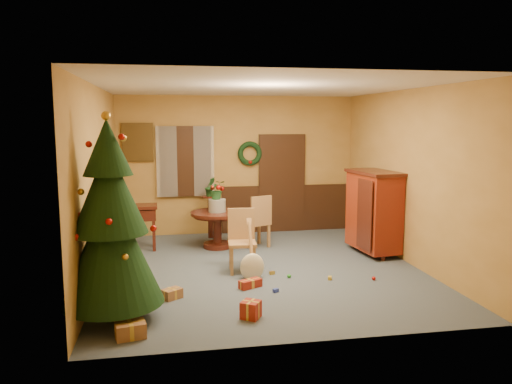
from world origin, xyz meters
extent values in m
plane|color=#3C4758|center=(0.00, 0.00, 0.00)|extent=(5.50, 5.50, 0.00)
plane|color=silver|center=(0.00, 0.00, 2.90)|extent=(5.50, 5.50, 0.00)
plane|color=olive|center=(0.00, 2.75, 1.45)|extent=(5.00, 0.00, 5.00)
plane|color=olive|center=(0.00, -2.75, 1.45)|extent=(5.00, 0.00, 5.00)
plane|color=olive|center=(-2.50, 0.00, 1.45)|extent=(0.00, 5.50, 5.50)
plane|color=olive|center=(2.50, 0.00, 1.45)|extent=(0.00, 5.50, 5.50)
cube|color=black|center=(1.05, 2.71, 0.50)|extent=(2.80, 0.06, 1.00)
cube|color=black|center=(0.95, 2.70, 1.05)|extent=(1.00, 0.08, 2.10)
cube|color=white|center=(0.95, 2.73, 1.00)|extent=(0.80, 0.03, 1.90)
cube|color=black|center=(-1.10, 2.70, 1.55)|extent=(1.05, 0.08, 1.45)
cube|color=white|center=(-1.10, 2.73, 1.55)|extent=(0.88, 0.03, 1.25)
cube|color=white|center=(-1.48, 2.65, 1.55)|extent=(0.42, 0.02, 1.45)
cube|color=white|center=(-0.72, 2.65, 1.55)|extent=(0.42, 0.02, 1.45)
torus|color=black|center=(0.25, 2.67, 1.70)|extent=(0.51, 0.11, 0.51)
cube|color=#4C3819|center=(-2.05, 2.71, 1.95)|extent=(0.62, 0.05, 0.78)
cube|color=gray|center=(-2.05, 2.74, 1.95)|extent=(0.48, 0.02, 0.62)
cylinder|color=black|center=(-0.57, 1.51, 0.66)|extent=(1.00, 1.00, 0.05)
cylinder|color=black|center=(-0.57, 1.51, 0.61)|extent=(0.89, 0.89, 0.04)
cylinder|color=black|center=(-0.57, 1.51, 0.34)|extent=(0.16, 0.16, 0.55)
cylinder|color=black|center=(-0.57, 1.51, 0.04)|extent=(0.54, 0.54, 0.09)
cylinder|color=slate|center=(-0.57, 1.51, 0.81)|extent=(0.33, 0.33, 0.24)
imported|color=#1E4C23|center=(-0.57, 1.51, 1.10)|extent=(0.32, 0.28, 0.36)
cube|color=#9C6F3E|center=(-0.34, -0.10, 0.46)|extent=(0.46, 0.46, 0.05)
cube|color=#9C6F3E|center=(-0.32, 0.09, 0.74)|extent=(0.43, 0.07, 0.51)
cube|color=#9C6F3E|center=(-0.15, 0.06, 0.22)|extent=(0.05, 0.05, 0.44)
cube|color=#9C6F3E|center=(-0.50, 0.09, 0.22)|extent=(0.05, 0.05, 0.44)
cube|color=#9C6F3E|center=(-0.18, -0.29, 0.22)|extent=(0.05, 0.05, 0.44)
cube|color=#9C6F3E|center=(-0.53, -0.26, 0.22)|extent=(0.05, 0.05, 0.44)
cube|color=#9C6F3E|center=(0.16, 1.45, 0.46)|extent=(0.56, 0.56, 0.05)
cube|color=#9C6F3E|center=(0.23, 1.27, 0.74)|extent=(0.42, 0.19, 0.52)
cube|color=#9C6F3E|center=(0.06, 1.22, 0.22)|extent=(0.06, 0.06, 0.44)
cube|color=#9C6F3E|center=(0.39, 1.35, 0.22)|extent=(0.06, 0.06, 0.44)
cube|color=#9C6F3E|center=(-0.07, 1.55, 0.22)|extent=(0.06, 0.06, 0.44)
cube|color=#9C6F3E|center=(0.26, 1.68, 0.22)|extent=(0.06, 0.06, 0.44)
cylinder|color=black|center=(-0.63, 2.33, 0.42)|extent=(0.11, 0.11, 0.84)
cylinder|color=black|center=(-0.63, 2.33, 0.85)|extent=(0.34, 0.34, 0.03)
imported|color=#19471E|center=(-0.63, 2.33, 1.06)|extent=(0.25, 0.22, 0.39)
cylinder|color=#382111|center=(-2.15, -1.74, 0.13)|extent=(0.15, 0.15, 0.26)
cone|color=black|center=(-2.15, -1.74, 0.93)|extent=(1.21, 1.21, 1.43)
cone|color=black|center=(-2.15, -1.74, 1.59)|extent=(0.88, 0.88, 1.04)
cone|color=black|center=(-2.15, -1.74, 2.08)|extent=(0.57, 0.57, 0.66)
sphere|color=gold|center=(-2.15, -1.74, 2.43)|extent=(0.11, 0.11, 0.11)
cube|color=black|center=(-2.15, 1.60, 0.81)|extent=(0.96, 0.49, 0.06)
cube|color=black|center=(-2.15, 1.60, 0.67)|extent=(0.90, 0.45, 0.20)
cube|color=black|center=(-2.55, 1.60, 0.39)|extent=(0.06, 0.34, 0.78)
cube|color=black|center=(-1.75, 1.60, 0.39)|extent=(0.06, 0.34, 0.78)
cube|color=#59110A|center=(2.15, 0.59, 0.77)|extent=(0.67, 1.16, 1.37)
cube|color=black|center=(2.15, 0.59, 1.47)|extent=(0.74, 1.23, 0.06)
cylinder|color=black|center=(2.15, 0.13, 0.05)|extent=(0.08, 0.08, 0.10)
cylinder|color=black|center=(2.15, 1.05, 0.05)|extent=(0.08, 0.08, 0.10)
cube|color=brown|center=(-1.92, -2.28, 0.09)|extent=(0.37, 0.30, 0.17)
cube|color=gold|center=(-1.92, -2.28, 0.09)|extent=(0.33, 0.10, 0.18)
cube|color=gold|center=(-1.92, -2.28, 0.09)|extent=(0.10, 0.25, 0.18)
cube|color=maroon|center=(-0.52, -1.98, 0.10)|extent=(0.29, 0.29, 0.21)
cube|color=gold|center=(-0.52, -1.98, 0.10)|extent=(0.20, 0.14, 0.21)
cube|color=gold|center=(-0.52, -1.98, 0.10)|extent=(0.14, 0.20, 0.21)
cube|color=brown|center=(-1.45, -1.13, 0.07)|extent=(0.30, 0.29, 0.13)
cube|color=gold|center=(-1.45, -1.13, 0.07)|extent=(0.22, 0.17, 0.14)
cube|color=gold|center=(-1.45, -1.13, 0.07)|extent=(0.13, 0.16, 0.14)
cube|color=maroon|center=(-0.34, -0.87, 0.06)|extent=(0.36, 0.27, 0.12)
cube|color=gold|center=(-0.34, -0.87, 0.06)|extent=(0.32, 0.17, 0.12)
cube|color=gold|center=(-0.34, -0.87, 0.06)|extent=(0.10, 0.15, 0.12)
cube|color=#2537A1|center=(-0.02, -1.13, 0.03)|extent=(0.09, 0.09, 0.05)
sphere|color=green|center=(0.32, -0.54, 0.03)|extent=(0.06, 0.06, 0.06)
cube|color=gold|center=(0.90, -0.73, 0.03)|extent=(0.08, 0.09, 0.05)
sphere|color=#A8110B|center=(1.54, -0.88, 0.03)|extent=(0.06, 0.06, 0.06)
cube|color=gold|center=(0.10, -0.32, 0.03)|extent=(0.09, 0.08, 0.05)
camera|label=1|loc=(-1.48, -7.69, 2.37)|focal=35.00mm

